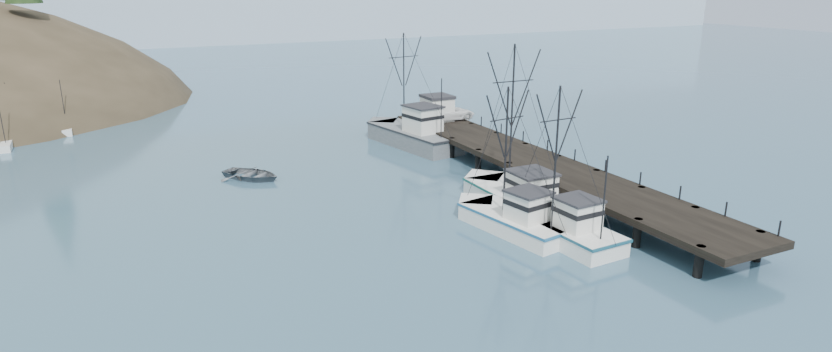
{
  "coord_description": "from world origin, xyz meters",
  "views": [
    {
      "loc": [
        -19.17,
        -28.19,
        17.05
      ],
      "look_at": [
        1.83,
        14.54,
        2.5
      ],
      "focal_mm": 28.0,
      "sensor_mm": 36.0,
      "label": 1
    }
  ],
  "objects": [
    {
      "name": "motorboat",
      "position": [
        -8.03,
        27.61,
        0.0
      ],
      "size": [
        6.53,
        6.73,
        1.14
      ],
      "primitive_type": "imported",
      "rotation": [
        0.0,
        0.0,
        0.7
      ],
      "color": "slate",
      "rests_on": "ground"
    },
    {
      "name": "trawler_far",
      "position": [
        8.92,
        11.15,
        0.82
      ],
      "size": [
        4.13,
        12.59,
        12.75
      ],
      "color": "white",
      "rests_on": "ground"
    },
    {
      "name": "pier_shed",
      "position": [
        13.99,
        34.0,
        3.42
      ],
      "size": [
        3.0,
        3.2,
        2.8
      ],
      "color": "silver",
      "rests_on": "pier"
    },
    {
      "name": "distant_ridge",
      "position": [
        10.0,
        170.0,
        0.0
      ],
      "size": [
        360.0,
        40.0,
        26.0
      ],
      "primitive_type": "cube",
      "color": "#9EB2C6",
      "rests_on": "ground"
    },
    {
      "name": "pier",
      "position": [
        14.0,
        16.0,
        1.69
      ],
      "size": [
        6.0,
        44.0,
        2.0
      ],
      "color": "black",
      "rests_on": "ground"
    },
    {
      "name": "trawler_near",
      "position": [
        7.91,
        4.47,
        0.82
      ],
      "size": [
        3.92,
        10.46,
        10.7
      ],
      "color": "white",
      "rests_on": "ground"
    },
    {
      "name": "pickup_truck",
      "position": [
        15.28,
        33.56,
        2.8
      ],
      "size": [
        5.78,
        2.67,
        1.6
      ],
      "primitive_type": "imported",
      "rotation": [
        0.0,
        0.0,
        1.57
      ],
      "color": "white",
      "rests_on": "pier"
    },
    {
      "name": "distant_ridge_far",
      "position": [
        -40.0,
        185.0,
        0.0
      ],
      "size": [
        180.0,
        25.0,
        18.0
      ],
      "primitive_type": "cube",
      "color": "silver",
      "rests_on": "ground"
    },
    {
      "name": "trawler_mid",
      "position": [
        5.78,
        7.19,
        0.82
      ],
      "size": [
        4.93,
        10.45,
        10.41
      ],
      "color": "white",
      "rests_on": "ground"
    },
    {
      "name": "work_vessel",
      "position": [
        9.97,
        32.15,
        1.23
      ],
      "size": [
        6.27,
        14.2,
        12.02
      ],
      "color": "slate",
      "rests_on": "ground"
    },
    {
      "name": "ground",
      "position": [
        0.0,
        0.0,
        0.0
      ],
      "size": [
        400.0,
        400.0,
        0.0
      ],
      "primitive_type": "plane",
      "color": "#325670",
      "rests_on": "ground"
    }
  ]
}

